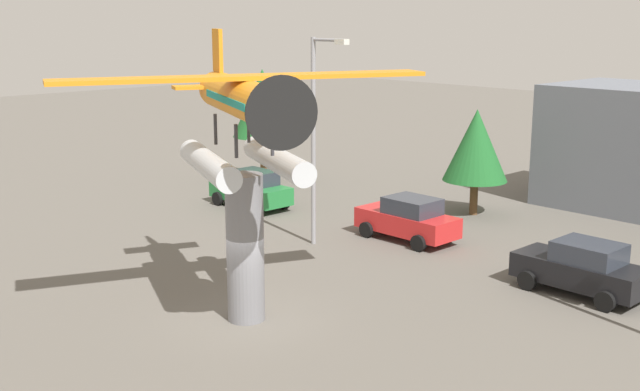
# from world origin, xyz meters

# --- Properties ---
(ground_plane) EXTENTS (140.00, 140.00, 0.00)m
(ground_plane) POSITION_xyz_m (0.00, 0.00, 0.00)
(ground_plane) COLOR #605B54
(display_pedestal) EXTENTS (1.10, 1.10, 4.37)m
(display_pedestal) POSITION_xyz_m (0.00, 0.00, 2.19)
(display_pedestal) COLOR slate
(display_pedestal) RESTS_ON ground
(floatplane_monument) EXTENTS (7.17, 9.99, 4.00)m
(floatplane_monument) POSITION_xyz_m (0.12, -0.05, 6.04)
(floatplane_monument) COLOR silver
(floatplane_monument) RESTS_ON display_pedestal
(car_near_green) EXTENTS (4.20, 2.02, 1.76)m
(car_near_green) POSITION_xyz_m (-10.86, 8.93, 0.88)
(car_near_green) COLOR #237A38
(car_near_green) RESTS_ON ground
(car_mid_red) EXTENTS (4.20, 2.02, 1.76)m
(car_mid_red) POSITION_xyz_m (-2.21, 9.95, 0.88)
(car_mid_red) COLOR red
(car_mid_red) RESTS_ON ground
(car_far_black) EXTENTS (4.20, 2.02, 1.76)m
(car_far_black) POSITION_xyz_m (5.73, 9.14, 0.88)
(car_far_black) COLOR black
(car_far_black) RESTS_ON ground
(streetlight_primary) EXTENTS (1.84, 0.28, 7.99)m
(streetlight_primary) POSITION_xyz_m (-4.26, 6.89, 4.63)
(streetlight_primary) COLOR gray
(streetlight_primary) RESTS_ON ground
(tree_west) EXTENTS (3.21, 3.21, 6.02)m
(tree_west) POSITION_xyz_m (-15.07, 13.17, 4.21)
(tree_west) COLOR brown
(tree_west) RESTS_ON ground
(tree_east) EXTENTS (2.87, 2.87, 4.76)m
(tree_east) POSITION_xyz_m (-2.91, 15.32, 3.14)
(tree_east) COLOR brown
(tree_east) RESTS_ON ground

